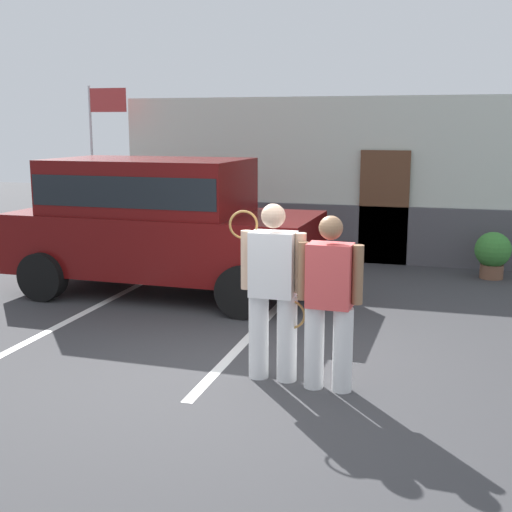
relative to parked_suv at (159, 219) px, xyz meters
name	(u,v)px	position (x,y,z in m)	size (l,w,h in m)	color
ground_plane	(244,380)	(2.31, -3.14, -1.15)	(40.00, 40.00, 0.00)	#38383A
parking_stripe_0	(74,318)	(-0.54, -1.64, -1.14)	(0.12, 4.40, 0.01)	silver
parking_stripe_1	(252,334)	(1.96, -1.64, -1.14)	(0.12, 4.40, 0.01)	silver
house_frontage	(344,185)	(2.32, 3.36, 0.30)	(8.73, 0.40, 3.07)	silver
parked_suv	(159,219)	(0.00, 0.00, 0.00)	(4.64, 2.25, 2.05)	#590C0C
tennis_player_man	(273,289)	(2.57, -3.01, -0.21)	(0.80, 0.28, 1.80)	white
tennis_player_woman	(329,301)	(3.16, -3.13, -0.26)	(0.89, 0.29, 1.72)	white
potted_plant_by_porch	(493,253)	(4.99, 2.43, -0.71)	(0.60, 0.60, 0.79)	brown
flag_pole	(100,140)	(-2.39, 2.62, 1.12)	(0.80, 0.05, 3.29)	silver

